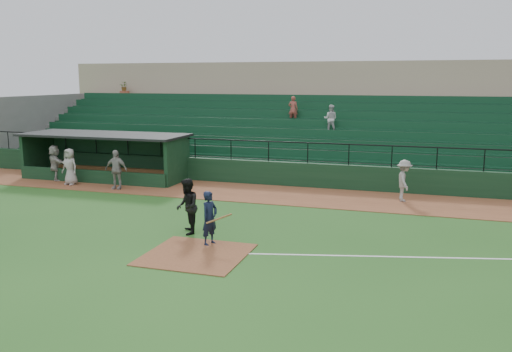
% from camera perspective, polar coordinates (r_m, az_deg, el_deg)
% --- Properties ---
extents(ground, '(90.00, 90.00, 0.00)m').
position_cam_1_polar(ground, '(17.41, -5.05, -7.36)').
color(ground, '#23531B').
rests_on(ground, ground).
extents(warning_track, '(40.00, 4.00, 0.03)m').
position_cam_1_polar(warning_track, '(24.73, 2.11, -1.97)').
color(warning_track, brown).
rests_on(warning_track, ground).
extents(home_plate_dirt, '(3.00, 3.00, 0.03)m').
position_cam_1_polar(home_plate_dirt, '(16.53, -6.40, -8.30)').
color(home_plate_dirt, brown).
rests_on(home_plate_dirt, ground).
extents(foul_line, '(17.49, 4.44, 0.01)m').
position_cam_1_polar(foul_line, '(17.37, 22.09, -8.13)').
color(foul_line, white).
rests_on(foul_line, ground).
extents(stadium_structure, '(38.00, 13.08, 6.40)m').
position_cam_1_polar(stadium_structure, '(32.53, 6.16, 5.01)').
color(stadium_structure, black).
rests_on(stadium_structure, ground).
extents(dugout, '(8.90, 3.20, 2.42)m').
position_cam_1_polar(dugout, '(29.93, -15.33, 2.38)').
color(dugout, black).
rests_on(dugout, ground).
extents(batter_at_plate, '(1.10, 0.74, 1.76)m').
position_cam_1_polar(batter_at_plate, '(17.22, -4.95, -4.50)').
color(batter_at_plate, black).
rests_on(batter_at_plate, ground).
extents(umpire, '(1.06, 1.16, 1.92)m').
position_cam_1_polar(umpire, '(18.52, -7.34, -3.23)').
color(umpire, black).
rests_on(umpire, ground).
extents(runner, '(0.89, 1.28, 1.81)m').
position_cam_1_polar(runner, '(24.00, 15.48, -0.48)').
color(runner, gray).
rests_on(runner, warning_track).
extents(dugout_player_a, '(1.15, 0.58, 1.90)m').
position_cam_1_polar(dugout_player_a, '(26.57, -14.68, 0.67)').
color(dugout_player_a, '#9B9691').
rests_on(dugout_player_a, warning_track).
extents(dugout_player_b, '(0.97, 0.71, 1.83)m').
position_cam_1_polar(dugout_player_b, '(28.36, -19.20, 0.95)').
color(dugout_player_b, '#A59F9A').
rests_on(dugout_player_b, warning_track).
extents(dugout_player_c, '(1.76, 1.37, 1.86)m').
position_cam_1_polar(dugout_player_c, '(29.81, -20.63, 1.33)').
color(dugout_player_c, '#A9A49E').
rests_on(dugout_player_c, warning_track).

